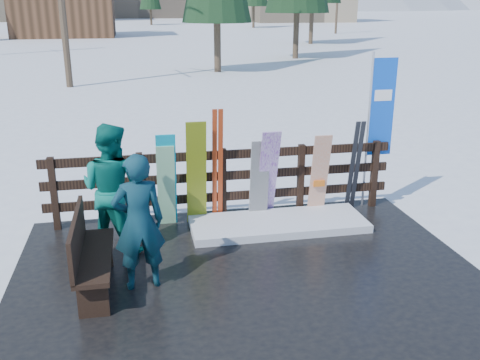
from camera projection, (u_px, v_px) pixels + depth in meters
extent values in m
plane|color=white|center=(252.00, 287.00, 6.73)|extent=(700.00, 700.00, 0.00)
cube|color=black|center=(252.00, 285.00, 6.72)|extent=(6.00, 5.00, 0.08)
cube|color=black|center=(54.00, 194.00, 8.10)|extent=(0.10, 0.10, 1.15)
cube|color=black|center=(141.00, 188.00, 8.34)|extent=(0.10, 0.10, 1.15)
cube|color=black|center=(223.00, 183.00, 8.58)|extent=(0.10, 0.10, 1.15)
cube|color=black|center=(301.00, 178.00, 8.81)|extent=(0.10, 0.10, 1.15)
cube|color=black|center=(374.00, 174.00, 9.05)|extent=(0.10, 0.10, 1.15)
cube|color=black|center=(223.00, 196.00, 8.65)|extent=(5.60, 0.05, 0.14)
cube|color=black|center=(223.00, 176.00, 8.54)|extent=(5.60, 0.05, 0.14)
cube|color=black|center=(223.00, 155.00, 8.43)|extent=(5.60, 0.05, 0.14)
cube|color=white|center=(278.00, 224.00, 8.32)|extent=(2.72, 1.00, 0.12)
cube|color=black|center=(95.00, 256.00, 6.39)|extent=(0.40, 1.50, 0.06)
cube|color=black|center=(93.00, 299.00, 5.90)|extent=(0.34, 0.06, 0.45)
cube|color=black|center=(99.00, 251.00, 7.02)|extent=(0.34, 0.06, 0.45)
cube|color=black|center=(77.00, 237.00, 6.27)|extent=(0.05, 1.50, 0.50)
cube|color=#06A5C2|center=(167.00, 181.00, 8.15)|extent=(0.29, 0.29, 1.50)
cube|color=white|center=(166.00, 186.00, 8.18)|extent=(0.27, 0.26, 1.33)
cube|color=#C1D811|center=(196.00, 174.00, 8.21)|extent=(0.31, 0.25, 1.67)
cube|color=white|center=(268.00, 175.00, 8.44)|extent=(0.30, 0.46, 1.49)
cube|color=black|center=(259.00, 180.00, 8.44)|extent=(0.30, 0.20, 1.32)
cube|color=silver|center=(319.00, 175.00, 8.62)|extent=(0.29, 0.27, 1.37)
cube|color=#A53314|center=(215.00, 166.00, 8.30)|extent=(0.08, 0.23, 1.83)
cube|color=#A53314|center=(220.00, 166.00, 8.32)|extent=(0.07, 0.23, 1.83)
cube|color=black|center=(352.00, 166.00, 8.76)|extent=(0.08, 0.28, 1.56)
cube|color=black|center=(357.00, 166.00, 8.78)|extent=(0.08, 0.28, 1.56)
cylinder|color=silver|center=(368.00, 132.00, 8.84)|extent=(0.04, 0.04, 2.60)
cube|color=blue|center=(382.00, 107.00, 8.76)|extent=(0.42, 0.02, 1.60)
imported|color=#0D4648|center=(139.00, 222.00, 6.35)|extent=(0.67, 0.49, 1.70)
imported|color=#086357|center=(112.00, 189.00, 7.30)|extent=(1.12, 1.05, 1.83)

